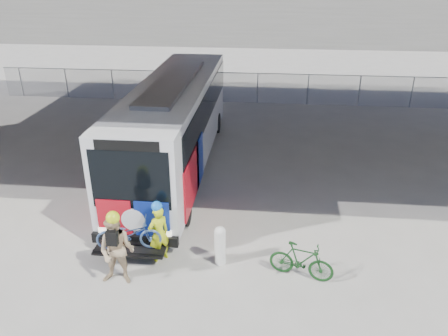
# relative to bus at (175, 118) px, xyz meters

# --- Properties ---
(ground) EXTENTS (160.00, 160.00, 0.00)m
(ground) POSITION_rel_bus_xyz_m (2.00, -2.42, -2.11)
(ground) COLOR #9E9991
(ground) RESTS_ON ground
(bus) EXTENTS (2.67, 13.01, 3.69)m
(bus) POSITION_rel_bus_xyz_m (0.00, 0.00, 0.00)
(bus) COLOR silver
(bus) RESTS_ON ground
(chainlink_fence) EXTENTS (30.00, 0.06, 30.00)m
(chainlink_fence) POSITION_rel_bus_xyz_m (2.00, 9.58, -0.68)
(chainlink_fence) COLOR gray
(chainlink_fence) RESTS_ON ground
(bollard) EXTENTS (0.31, 0.31, 1.19)m
(bollard) POSITION_rel_bus_xyz_m (2.51, -6.32, -1.47)
(bollard) COLOR white
(bollard) RESTS_ON ground
(cyclist_hivis) EXTENTS (0.74, 0.72, 1.89)m
(cyclist_hivis) POSITION_rel_bus_xyz_m (0.78, -6.32, -1.20)
(cyclist_hivis) COLOR #CADA16
(cyclist_hivis) RESTS_ON ground
(cyclist_tan) EXTENTS (0.97, 0.76, 2.16)m
(cyclist_tan) POSITION_rel_bus_xyz_m (-0.05, -7.41, -1.09)
(cyclist_tan) COLOR tan
(cyclist_tan) RESTS_ON ground
(bike_parked) EXTENTS (1.81, 0.93, 1.05)m
(bike_parked) POSITION_rel_bus_xyz_m (4.74, -6.70, -1.58)
(bike_parked) COLOR #143E17
(bike_parked) RESTS_ON ground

